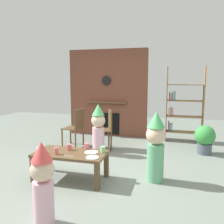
{
  "coord_description": "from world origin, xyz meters",
  "views": [
    {
      "loc": [
        1.2,
        -3.62,
        1.58
      ],
      "look_at": [
        0.15,
        0.4,
        0.99
      ],
      "focal_mm": 36.87,
      "sensor_mm": 36.0,
      "label": 1
    }
  ],
  "objects_px": {
    "coffee_table": "(71,157)",
    "potted_plant_tall": "(205,138)",
    "paper_cup_center": "(69,147)",
    "dining_chair_middle": "(106,127)",
    "paper_cup_far_right": "(56,151)",
    "child_in_pink": "(156,145)",
    "child_with_cone_hat": "(43,182)",
    "dining_chair_left": "(76,125)",
    "child_by_the_chairs": "(98,128)",
    "paper_plate_front": "(91,152)",
    "paper_plate_rear": "(92,158)",
    "bookshelf": "(181,108)",
    "paper_cup_near_left": "(103,149)",
    "paper_cup_far_left": "(87,146)",
    "paper_cup_near_right": "(39,150)",
    "birthday_cake_slice": "(46,152)"
  },
  "relations": [
    {
      "from": "child_with_cone_hat",
      "to": "dining_chair_middle",
      "type": "relative_size",
      "value": 1.04
    },
    {
      "from": "paper_cup_far_left",
      "to": "paper_plate_front",
      "type": "relative_size",
      "value": 0.47
    },
    {
      "from": "child_with_cone_hat",
      "to": "dining_chair_left",
      "type": "relative_size",
      "value": 1.04
    },
    {
      "from": "paper_cup_near_right",
      "to": "paper_cup_far_left",
      "type": "height_order",
      "value": "paper_cup_far_left"
    },
    {
      "from": "paper_cup_far_right",
      "to": "paper_plate_front",
      "type": "relative_size",
      "value": 0.49
    },
    {
      "from": "coffee_table",
      "to": "dining_chair_middle",
      "type": "xyz_separation_m",
      "value": [
        0.09,
        1.71,
        0.14
      ]
    },
    {
      "from": "paper_plate_front",
      "to": "child_with_cone_hat",
      "type": "relative_size",
      "value": 0.23
    },
    {
      "from": "paper_cup_far_left",
      "to": "paper_plate_rear",
      "type": "height_order",
      "value": "paper_cup_far_left"
    },
    {
      "from": "coffee_table",
      "to": "paper_cup_near_left",
      "type": "relative_size",
      "value": 11.62
    },
    {
      "from": "paper_cup_near_right",
      "to": "child_in_pink",
      "type": "relative_size",
      "value": 0.08
    },
    {
      "from": "paper_cup_far_left",
      "to": "paper_cup_far_right",
      "type": "relative_size",
      "value": 0.95
    },
    {
      "from": "paper_cup_center",
      "to": "paper_plate_rear",
      "type": "height_order",
      "value": "paper_cup_center"
    },
    {
      "from": "coffee_table",
      "to": "child_in_pink",
      "type": "relative_size",
      "value": 1.03
    },
    {
      "from": "child_with_cone_hat",
      "to": "child_by_the_chairs",
      "type": "distance_m",
      "value": 2.5
    },
    {
      "from": "child_in_pink",
      "to": "dining_chair_left",
      "type": "distance_m",
      "value": 2.4
    },
    {
      "from": "coffee_table",
      "to": "paper_cup_center",
      "type": "distance_m",
      "value": 0.18
    },
    {
      "from": "paper_cup_center",
      "to": "dining_chair_middle",
      "type": "distance_m",
      "value": 1.6
    },
    {
      "from": "potted_plant_tall",
      "to": "paper_plate_rear",
      "type": "bearing_deg",
      "value": -131.44
    },
    {
      "from": "paper_plate_front",
      "to": "child_with_cone_hat",
      "type": "height_order",
      "value": "child_with_cone_hat"
    },
    {
      "from": "paper_cup_near_left",
      "to": "paper_cup_far_left",
      "type": "xyz_separation_m",
      "value": [
        -0.3,
        0.09,
        0.0
      ]
    },
    {
      "from": "paper_cup_near_right",
      "to": "paper_cup_far_left",
      "type": "distance_m",
      "value": 0.75
    },
    {
      "from": "paper_cup_near_right",
      "to": "child_by_the_chairs",
      "type": "xyz_separation_m",
      "value": [
        0.48,
        1.5,
        0.08
      ]
    },
    {
      "from": "paper_cup_center",
      "to": "potted_plant_tall",
      "type": "height_order",
      "value": "potted_plant_tall"
    },
    {
      "from": "paper_plate_front",
      "to": "birthday_cake_slice",
      "type": "xyz_separation_m",
      "value": [
        -0.66,
        -0.23,
        0.03
      ]
    },
    {
      "from": "child_with_cone_hat",
      "to": "child_in_pink",
      "type": "bearing_deg",
      "value": -47.71
    },
    {
      "from": "paper_plate_front",
      "to": "paper_plate_rear",
      "type": "bearing_deg",
      "value": -66.95
    },
    {
      "from": "bookshelf",
      "to": "paper_cup_far_right",
      "type": "relative_size",
      "value": 18.07
    },
    {
      "from": "bookshelf",
      "to": "paper_plate_front",
      "type": "xyz_separation_m",
      "value": [
        -1.44,
        -2.73,
        -0.43
      ]
    },
    {
      "from": "bookshelf",
      "to": "paper_cup_near_right",
      "type": "relative_size",
      "value": 20.47
    },
    {
      "from": "child_with_cone_hat",
      "to": "potted_plant_tall",
      "type": "bearing_deg",
      "value": -44.0
    },
    {
      "from": "coffee_table",
      "to": "dining_chair_left",
      "type": "bearing_deg",
      "value": 110.69
    },
    {
      "from": "paper_cup_near_left",
      "to": "potted_plant_tall",
      "type": "xyz_separation_m",
      "value": [
        1.73,
        1.76,
        -0.15
      ]
    },
    {
      "from": "coffee_table",
      "to": "child_with_cone_hat",
      "type": "relative_size",
      "value": 1.21
    },
    {
      "from": "coffee_table",
      "to": "child_in_pink",
      "type": "height_order",
      "value": "child_in_pink"
    },
    {
      "from": "coffee_table",
      "to": "paper_cup_near_left",
      "type": "distance_m",
      "value": 0.53
    },
    {
      "from": "bookshelf",
      "to": "child_in_pink",
      "type": "relative_size",
      "value": 1.73
    },
    {
      "from": "bookshelf",
      "to": "dining_chair_left",
      "type": "distance_m",
      "value": 2.67
    },
    {
      "from": "bookshelf",
      "to": "dining_chair_middle",
      "type": "relative_size",
      "value": 2.11
    },
    {
      "from": "paper_cup_far_left",
      "to": "paper_cup_near_left",
      "type": "bearing_deg",
      "value": -16.64
    },
    {
      "from": "bookshelf",
      "to": "potted_plant_tall",
      "type": "relative_size",
      "value": 3.08
    },
    {
      "from": "coffee_table",
      "to": "paper_cup_far_right",
      "type": "xyz_separation_m",
      "value": [
        -0.17,
        -0.13,
        0.12
      ]
    },
    {
      "from": "paper_plate_front",
      "to": "paper_plate_rear",
      "type": "relative_size",
      "value": 1.12
    },
    {
      "from": "child_in_pink",
      "to": "paper_cup_far_right",
      "type": "bearing_deg",
      "value": 3.54
    },
    {
      "from": "paper_cup_near_left",
      "to": "child_in_pink",
      "type": "relative_size",
      "value": 0.09
    },
    {
      "from": "paper_cup_center",
      "to": "dining_chair_left",
      "type": "height_order",
      "value": "dining_chair_left"
    },
    {
      "from": "coffee_table",
      "to": "potted_plant_tall",
      "type": "height_order",
      "value": "potted_plant_tall"
    },
    {
      "from": "paper_cup_far_left",
      "to": "dining_chair_left",
      "type": "distance_m",
      "value": 1.69
    },
    {
      "from": "paper_cup_near_left",
      "to": "dining_chair_left",
      "type": "distance_m",
      "value": 1.93
    },
    {
      "from": "paper_cup_far_right",
      "to": "child_in_pink",
      "type": "relative_size",
      "value": 0.1
    },
    {
      "from": "birthday_cake_slice",
      "to": "child_in_pink",
      "type": "relative_size",
      "value": 0.09
    }
  ]
}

